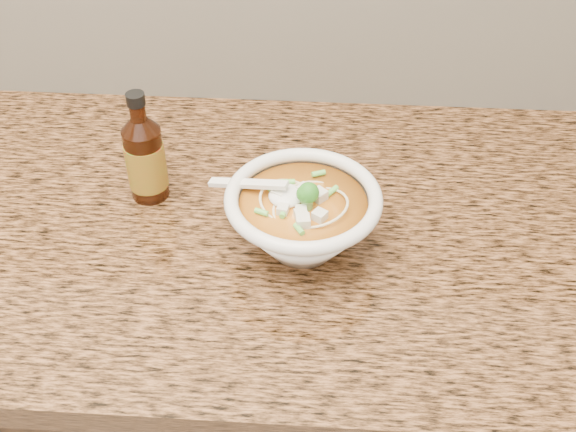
{
  "coord_description": "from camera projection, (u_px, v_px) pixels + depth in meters",
  "views": [
    {
      "loc": [
        0.37,
        0.9,
        1.59
      ],
      "look_at": [
        0.32,
        1.62,
        0.95
      ],
      "focal_mm": 45.0,
      "sensor_mm": 36.0,
      "label": 1
    }
  ],
  "objects": [
    {
      "name": "hot_sauce_bottle",
      "position": [
        145.0,
        159.0,
        1.03
      ],
      "size": [
        0.07,
        0.07,
        0.17
      ],
      "rotation": [
        0.0,
        0.0,
        0.29
      ],
      "color": "#3B1608",
      "rests_on": "counter_slab"
    },
    {
      "name": "cabinet",
      "position": [
        119.0,
        394.0,
        1.37
      ],
      "size": [
        4.0,
        0.65,
        0.86
      ],
      "primitive_type": "cube",
      "color": "black",
      "rests_on": "ground"
    },
    {
      "name": "counter_slab",
      "position": [
        72.0,
        217.0,
        1.07
      ],
      "size": [
        4.0,
        0.68,
        0.04
      ],
      "primitive_type": "cube",
      "color": "brown",
      "rests_on": "cabinet"
    },
    {
      "name": "soup_bowl",
      "position": [
        303.0,
        219.0,
        0.96
      ],
      "size": [
        0.23,
        0.21,
        0.12
      ],
      "rotation": [
        0.0,
        0.0,
        0.43
      ],
      "color": "white",
      "rests_on": "counter_slab"
    }
  ]
}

